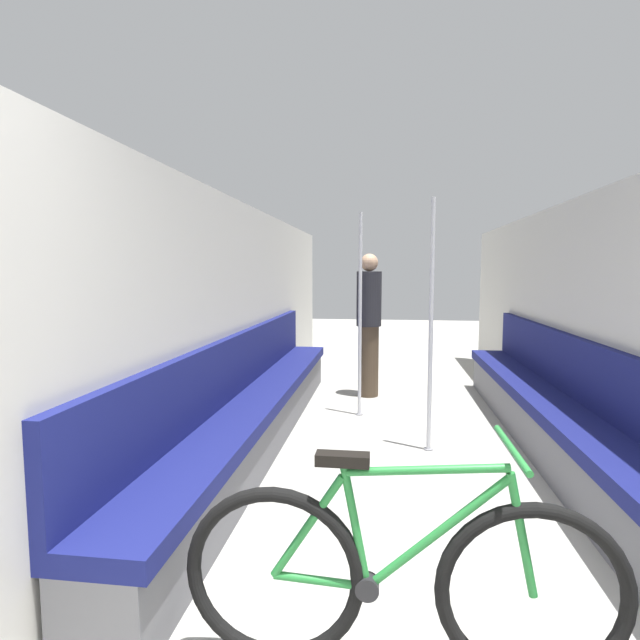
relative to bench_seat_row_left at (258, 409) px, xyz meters
The scene contains 8 objects.
wall_left 0.81m from the bench_seat_row_left, 140.70° to the right, with size 0.10×9.60×2.14m, color beige.
wall_right 2.83m from the bench_seat_row_left, ahead, with size 0.10×9.60×2.14m, color beige.
bench_seat_row_left is the anchor object (origin of this frame).
bench_seat_row_right 2.48m from the bench_seat_row_left, ahead, with size 0.45×5.10×0.98m.
bicycle 2.63m from the bench_seat_row_left, 63.93° to the right, with size 1.66×0.46×0.91m.
grab_pole_near 1.63m from the bench_seat_row_left, ahead, with size 0.08×0.08×2.12m.
grab_pole_far 1.51m from the bench_seat_row_left, 51.42° to the left, with size 0.08×0.08×2.12m.
passenger_standing 2.15m from the bench_seat_row_left, 64.53° to the left, with size 0.30×0.30×1.73m.
Camera 1 is at (-0.15, -0.73, 1.52)m, focal length 28.00 mm.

